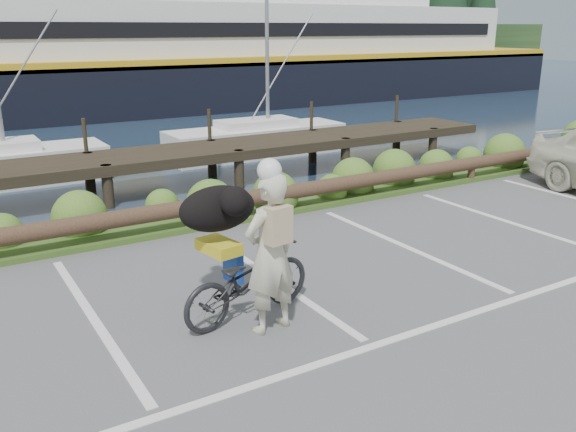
% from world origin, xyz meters
% --- Properties ---
extents(ground, '(72.00, 72.00, 0.00)m').
position_xyz_m(ground, '(0.00, 0.00, 0.00)').
color(ground, '#4F4F51').
extents(vegetation_strip, '(34.00, 1.60, 0.10)m').
position_xyz_m(vegetation_strip, '(0.00, 5.30, 0.05)').
color(vegetation_strip, '#3D5B21').
rests_on(vegetation_strip, ground).
extents(log_rail, '(32.00, 0.30, 0.60)m').
position_xyz_m(log_rail, '(0.00, 4.60, 0.00)').
color(log_rail, '#443021').
rests_on(log_rail, ground).
extents(bicycle, '(2.00, 1.00, 1.01)m').
position_xyz_m(bicycle, '(-0.88, 1.03, 0.50)').
color(bicycle, black).
rests_on(bicycle, ground).
extents(cyclist, '(0.79, 0.59, 1.98)m').
position_xyz_m(cyclist, '(-0.80, 0.59, 0.99)').
color(cyclist, beige).
rests_on(cyclist, ground).
extents(dog, '(0.69, 1.12, 0.61)m').
position_xyz_m(dog, '(-0.99, 1.64, 1.31)').
color(dog, black).
rests_on(dog, bicycle).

